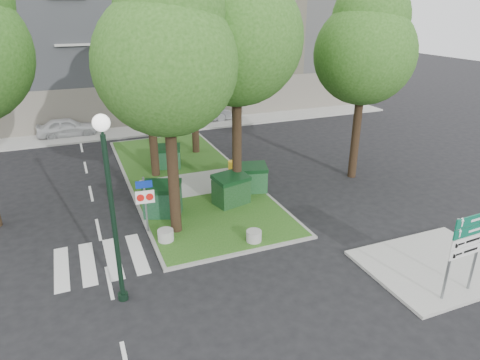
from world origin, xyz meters
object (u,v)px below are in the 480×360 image
dumpster_a (163,199)px  tree_median_near_right (238,25)px  bollard_right (254,236)px  bollard_left (166,235)px  tree_median_near_left (167,49)px  tree_street_right (366,44)px  tree_median_far (192,13)px  dumpster_b (168,157)px  tree_median_mid (147,44)px  litter_bin (232,166)px  street_lamp (110,191)px  directional_sign (467,243)px  bollard_mid (173,203)px  dumpster_d (251,178)px  car_silver (202,113)px  dumpster_c (231,189)px  car_white (67,127)px  traffic_sign_pole (145,198)px

dumpster_a → tree_median_near_right: bearing=27.9°
bollard_right → bollard_left: bearing=157.2°
tree_median_near_left → tree_street_right: size_ratio=1.05×
tree_median_far → dumpster_b: tree_median_far is taller
dumpster_b → bollard_right: size_ratio=2.66×
tree_median_near_right → bollard_left: 9.12m
tree_median_mid → litter_bin: size_ratio=15.35×
bollard_left → litter_bin: bearing=49.5°
street_lamp → directional_sign: street_lamp is taller
tree_median_near_left → tree_median_mid: tree_median_near_left is taller
tree_median_near_right → tree_street_right: tree_median_near_right is taller
tree_median_near_right → street_lamp: (-6.27, -5.64, -4.17)m
directional_sign → bollard_mid: bearing=122.3°
dumpster_b → dumpster_d: dumpster_d is taller
bollard_left → tree_median_far: bearing=66.7°
dumpster_a → car_silver: bearing=88.1°
street_lamp → litter_bin: bearing=51.1°
tree_median_near_right → bollard_right: 8.71m
tree_median_mid → bollard_mid: size_ratio=18.69×
tree_street_right → street_lamp: bearing=-155.2°
tree_median_near_right → dumpster_a: (-3.76, -0.42, -7.14)m
dumpster_c → car_silver: 15.63m
tree_median_near_right → tree_street_right: (7.00, 0.50, -1.00)m
dumpster_b → car_white: size_ratio=0.40×
tree_median_near_left → tree_street_right: bearing=13.4°
tree_median_near_right → litter_bin: tree_median_near_right is taller
traffic_sign_pole → dumpster_b: bearing=76.3°
litter_bin → car_silver: 11.65m
traffic_sign_pole → car_silver: (7.54, 16.41, -0.85)m
tree_median_near_right → car_silver: tree_median_near_right is taller
traffic_sign_pole → directional_sign: size_ratio=0.88×
tree_median_near_right → dumpster_b: 9.25m
street_lamp → tree_street_right: bearing=24.8°
street_lamp → car_white: size_ratio=1.50×
bollard_left → bollard_mid: size_ratio=1.18×
car_white → tree_median_far: bearing=-132.4°
tree_street_right → bollard_right: bearing=-150.2°
tree_street_right → dumpster_c: bearing=-172.5°
bollard_mid → traffic_sign_pole: bearing=-129.4°
tree_median_near_left → tree_median_mid: 6.53m
tree_median_mid → traffic_sign_pole: 8.34m
tree_median_near_right → tree_median_far: tree_median_far is taller
street_lamp → tree_median_near_left: bearing=52.7°
dumpster_a → bollard_right: size_ratio=3.19×
tree_median_mid → dumpster_c: 8.29m
tree_median_far → car_silver: 10.81m
litter_bin → car_white: car_white is taller
dumpster_b → litter_bin: size_ratio=2.49×
bollard_left → car_white: car_white is taller
tree_street_right → dumpster_a: bearing=-175.1°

